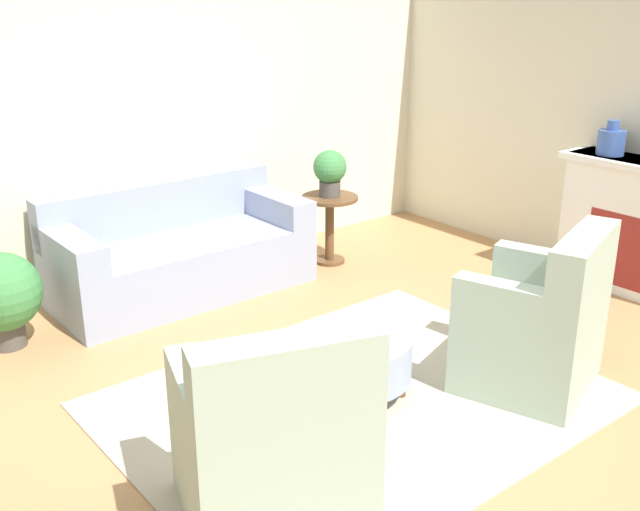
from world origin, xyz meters
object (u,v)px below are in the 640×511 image
at_px(potted_plant_on_side_table, 330,170).
at_px(potted_plant_floor, 2,294).
at_px(armchair_left, 274,445).
at_px(couch, 179,254).
at_px(vase_mantel_near, 611,141).
at_px(side_table, 330,218).
at_px(armchair_right, 539,327).
at_px(ottoman_table, 352,357).

distance_m(potted_plant_on_side_table, potted_plant_floor, 2.85).
xyz_separation_m(armchair_left, potted_plant_on_side_table, (2.40, 2.52, 0.45)).
height_order(couch, vase_mantel_near, vase_mantel_near).
height_order(couch, side_table, couch).
bearing_deg(side_table, potted_plant_floor, 177.86).
height_order(armchair_right, vase_mantel_near, vase_mantel_near).
bearing_deg(couch, armchair_right, -70.68).
bearing_deg(vase_mantel_near, ottoman_table, -177.17).
xyz_separation_m(ottoman_table, potted_plant_on_side_table, (1.38, 1.89, 0.59)).
height_order(armchair_right, ottoman_table, armchair_right).
relative_size(ottoman_table, potted_plant_floor, 1.06).
xyz_separation_m(side_table, potted_plant_on_side_table, (-0.00, -0.00, 0.43)).
distance_m(armchair_left, ottoman_table, 1.21).
distance_m(couch, ottoman_table, 2.13).
bearing_deg(vase_mantel_near, potted_plant_on_side_table, 130.15).
bearing_deg(armchair_right, side_table, 80.63).
height_order(couch, armchair_right, armchair_right).
distance_m(side_table, potted_plant_floor, 2.81).
bearing_deg(potted_plant_on_side_table, potted_plant_floor, 177.86).
distance_m(couch, potted_plant_floor, 1.44).
bearing_deg(armchair_left, ottoman_table, 31.56).
xyz_separation_m(ottoman_table, vase_mantel_near, (2.86, 0.14, 0.93)).
bearing_deg(potted_plant_on_side_table, side_table, 26.57).
bearing_deg(side_table, armchair_right, -99.37).
distance_m(side_table, potted_plant_on_side_table, 0.43).
bearing_deg(armchair_left, armchair_right, 0.00).
bearing_deg(side_table, vase_mantel_near, -49.85).
height_order(side_table, potted_plant_floor, potted_plant_floor).
xyz_separation_m(couch, ottoman_table, (-0.00, -2.13, -0.06)).
height_order(ottoman_table, potted_plant_on_side_table, potted_plant_on_side_table).
bearing_deg(couch, ottoman_table, -90.10).
relative_size(armchair_left, armchair_right, 1.00).
bearing_deg(armchair_left, vase_mantel_near, 11.20).
xyz_separation_m(side_table, vase_mantel_near, (1.47, -1.75, 0.78)).
bearing_deg(vase_mantel_near, side_table, 130.15).
xyz_separation_m(vase_mantel_near, potted_plant_floor, (-4.28, 1.85, -0.80)).
bearing_deg(potted_plant_on_side_table, ottoman_table, -126.22).
height_order(couch, potted_plant_on_side_table, potted_plant_on_side_table).
distance_m(couch, potted_plant_on_side_table, 1.50).
xyz_separation_m(vase_mantel_near, potted_plant_on_side_table, (-1.47, 1.75, -0.34)).
height_order(armchair_left, potted_plant_on_side_table, armchair_left).
bearing_deg(side_table, armchair_left, -133.70).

